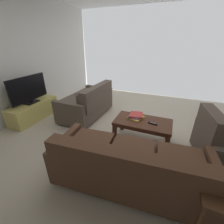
# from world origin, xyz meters

# --- Properties ---
(ground_plane) EXTENTS (5.06, 5.52, 0.01)m
(ground_plane) POSITION_xyz_m (0.00, 0.00, -0.00)
(ground_plane) COLOR beige
(wall_right) EXTENTS (0.12, 5.52, 2.72)m
(wall_right) POSITION_xyz_m (2.53, 0.00, 1.36)
(wall_right) COLOR white
(wall_right) RESTS_ON ground
(sofa_main) EXTENTS (2.03, 0.96, 0.77)m
(sofa_main) POSITION_xyz_m (-0.48, 1.16, 0.34)
(sofa_main) COLOR black
(sofa_main) RESTS_ON ground
(loveseat_near) EXTENTS (0.88, 1.46, 0.83)m
(loveseat_near) POSITION_xyz_m (1.04, -0.43, 0.36)
(loveseat_near) COLOR black
(loveseat_near) RESTS_ON ground
(coffee_table) EXTENTS (1.02, 0.55, 0.43)m
(coffee_table) POSITION_xyz_m (-0.43, 0.10, 0.36)
(coffee_table) COLOR #4C2819
(coffee_table) RESTS_ON ground
(tv_stand) EXTENTS (0.45, 1.20, 0.42)m
(tv_stand) POSITION_xyz_m (2.21, 0.19, 0.21)
(tv_stand) COLOR #D8C666
(tv_stand) RESTS_ON ground
(flat_tv) EXTENTS (0.20, 0.97, 0.63)m
(flat_tv) POSITION_xyz_m (2.21, 0.19, 0.75)
(flat_tv) COLOR black
(flat_tv) RESTS_ON tv_stand
(book_stack) EXTENTS (0.33, 0.34, 0.07)m
(book_stack) POSITION_xyz_m (-0.27, 0.01, 0.46)
(book_stack) COLOR #E0CC4C
(book_stack) RESTS_ON coffee_table
(tv_remote) EXTENTS (0.17, 0.08, 0.02)m
(tv_remote) POSITION_xyz_m (-0.61, 0.14, 0.44)
(tv_remote) COLOR black
(tv_remote) RESTS_ON coffee_table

